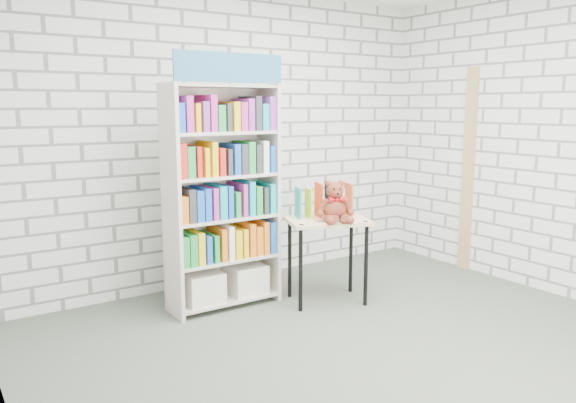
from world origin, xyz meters
TOP-DOWN VIEW (x-y plane):
  - ground at (0.00, 0.00)m, footprint 4.50×4.50m
  - room_shell at (0.00, 0.00)m, footprint 4.52×4.02m
  - bookshelf at (-0.43, 1.36)m, footprint 0.95×0.37m
  - display_table at (0.38, 0.95)m, footprint 0.81×0.68m
  - table_books at (0.42, 1.05)m, footprint 0.53×0.36m
  - teddy_bear at (0.37, 0.83)m, footprint 0.33×0.32m
  - door_trim at (2.23, 0.95)m, footprint 0.05×0.12m

SIDE VIEW (x-z plane):
  - ground at x=0.00m, z-range 0.00..0.00m
  - display_table at x=0.38m, z-range 0.27..1.01m
  - teddy_bear at x=0.37m, z-range 0.71..1.06m
  - table_books at x=0.42m, z-range 0.74..1.03m
  - bookshelf at x=-0.43m, z-range -0.09..2.03m
  - door_trim at x=2.23m, z-range 0.00..2.10m
  - room_shell at x=0.00m, z-range 0.38..3.19m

